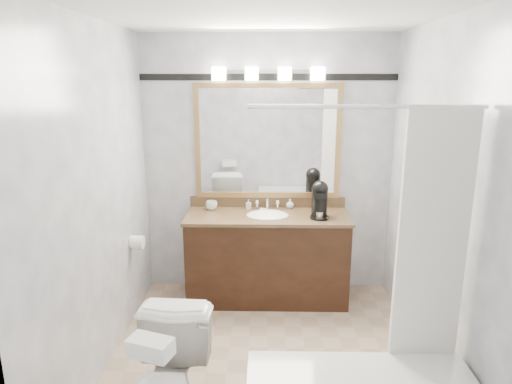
% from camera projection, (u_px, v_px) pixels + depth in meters
% --- Properties ---
extents(room, '(2.42, 2.62, 2.52)m').
position_uv_depth(room, '(268.00, 203.00, 3.18)').
color(room, tan).
rests_on(room, ground).
extents(vanity, '(1.53, 0.58, 0.97)m').
position_uv_depth(vanity, '(267.00, 255.00, 4.37)').
color(vanity, black).
rests_on(vanity, ground).
extents(mirror, '(1.40, 0.04, 1.10)m').
position_uv_depth(mirror, '(268.00, 142.00, 4.36)').
color(mirror, '#B0844F').
rests_on(mirror, room).
extents(vanity_light_bar, '(1.02, 0.14, 0.12)m').
position_uv_depth(vanity_light_bar, '(268.00, 73.00, 4.15)').
color(vanity_light_bar, silver).
rests_on(vanity_light_bar, room).
extents(accent_stripe, '(2.40, 0.01, 0.06)m').
position_uv_depth(accent_stripe, '(268.00, 77.00, 4.22)').
color(accent_stripe, black).
rests_on(accent_stripe, room).
extents(tp_roll, '(0.11, 0.12, 0.12)m').
position_uv_depth(tp_roll, '(137.00, 242.00, 3.99)').
color(tp_roll, white).
rests_on(tp_roll, room).
extents(tissue_box, '(0.24, 0.18, 0.09)m').
position_uv_depth(tissue_box, '(150.00, 347.00, 2.21)').
color(tissue_box, white).
rests_on(tissue_box, toilet).
extents(coffee_maker, '(0.17, 0.22, 0.34)m').
position_uv_depth(coffee_maker, '(320.00, 199.00, 4.16)').
color(coffee_maker, black).
rests_on(coffee_maker, vanity).
extents(cup_left, '(0.12, 0.12, 0.09)m').
position_uv_depth(cup_left, '(212.00, 205.00, 4.42)').
color(cup_left, white).
rests_on(cup_left, vanity).
extents(soap_bottle_a, '(0.05, 0.05, 0.09)m').
position_uv_depth(soap_bottle_a, '(249.00, 204.00, 4.44)').
color(soap_bottle_a, white).
rests_on(soap_bottle_a, vanity).
extents(soap_bottle_b, '(0.09, 0.09, 0.09)m').
position_uv_depth(soap_bottle_b, '(290.00, 204.00, 4.46)').
color(soap_bottle_b, white).
rests_on(soap_bottle_b, vanity).
extents(soap_bar, '(0.09, 0.07, 0.02)m').
position_uv_depth(soap_bar, '(263.00, 210.00, 4.38)').
color(soap_bar, beige).
rests_on(soap_bar, vanity).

